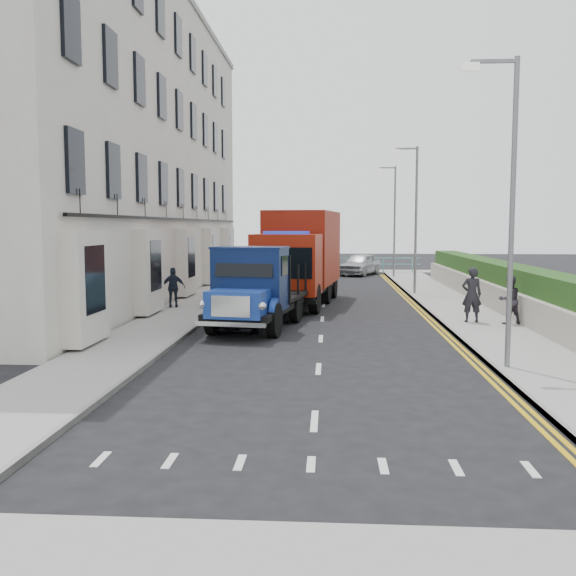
% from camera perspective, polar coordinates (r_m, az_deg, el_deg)
% --- Properties ---
extents(ground, '(120.00, 120.00, 0.00)m').
position_cam_1_polar(ground, '(17.00, 2.84, -5.71)').
color(ground, black).
rests_on(ground, ground).
extents(pavement_west, '(2.40, 38.00, 0.12)m').
position_cam_1_polar(pavement_west, '(26.44, -8.20, -1.58)').
color(pavement_west, gray).
rests_on(pavement_west, ground).
extents(pavement_east, '(2.60, 38.00, 0.12)m').
position_cam_1_polar(pavement_east, '(26.36, 14.75, -1.72)').
color(pavement_east, gray).
rests_on(pavement_east, ground).
extents(promenade, '(30.00, 2.50, 0.12)m').
position_cam_1_polar(promenade, '(45.78, 3.39, 1.48)').
color(promenade, gray).
rests_on(promenade, ground).
extents(sea_plane, '(120.00, 120.00, 0.00)m').
position_cam_1_polar(sea_plane, '(76.74, 3.52, 3.08)').
color(sea_plane, slate).
rests_on(sea_plane, ground).
extents(terrace_west, '(6.31, 30.20, 14.25)m').
position_cam_1_polar(terrace_west, '(31.45, -14.66, 12.41)').
color(terrace_west, silver).
rests_on(terrace_west, ground).
extents(garden_east, '(1.45, 28.00, 1.75)m').
position_cam_1_polar(garden_east, '(26.71, 18.82, 0.06)').
color(garden_east, '#B2AD9E').
rests_on(garden_east, ground).
extents(seafront_railing, '(13.00, 0.08, 1.11)m').
position_cam_1_polar(seafront_railing, '(44.95, 3.39, 2.07)').
color(seafront_railing, '#59B2A5').
rests_on(seafront_railing, ground).
extents(lamp_near, '(1.23, 0.18, 7.00)m').
position_cam_1_polar(lamp_near, '(15.20, 18.90, 7.81)').
color(lamp_near, slate).
rests_on(lamp_near, ground).
extents(lamp_mid, '(1.23, 0.18, 7.00)m').
position_cam_1_polar(lamp_mid, '(30.93, 11.10, 6.72)').
color(lamp_mid, slate).
rests_on(lamp_mid, ground).
extents(lamp_far, '(1.23, 0.18, 7.00)m').
position_cam_1_polar(lamp_far, '(40.86, 9.29, 6.45)').
color(lamp_far, slate).
rests_on(lamp_far, ground).
extents(bedford_lorry, '(3.00, 5.79, 2.63)m').
position_cam_1_polar(bedford_lorry, '(20.10, -3.23, -0.47)').
color(bedford_lorry, black).
rests_on(bedford_lorry, ground).
extents(red_lorry, '(3.47, 7.77, 3.93)m').
position_cam_1_polar(red_lorry, '(27.18, 1.09, 2.98)').
color(red_lorry, black).
rests_on(red_lorry, ground).
extents(parked_car_front, '(1.73, 3.82, 1.27)m').
position_cam_1_polar(parked_car_front, '(21.04, -4.08, -1.78)').
color(parked_car_front, black).
rests_on(parked_car_front, ground).
extents(parked_car_mid, '(2.05, 4.66, 1.49)m').
position_cam_1_polar(parked_car_mid, '(23.98, -3.12, -0.61)').
color(parked_car_mid, '#65B2D8').
rests_on(parked_car_mid, ground).
extents(parked_car_rear, '(2.61, 5.45, 1.53)m').
position_cam_1_polar(parked_car_rear, '(28.92, -1.95, 0.50)').
color(parked_car_rear, silver).
rests_on(parked_car_rear, ground).
extents(seafront_car_left, '(3.93, 6.28, 1.62)m').
position_cam_1_polar(seafront_car_left, '(40.06, -0.36, 1.98)').
color(seafront_car_left, black).
rests_on(seafront_car_left, ground).
extents(seafront_car_right, '(3.30, 4.70, 1.49)m').
position_cam_1_polar(seafront_car_right, '(43.37, 6.43, 2.13)').
color(seafront_car_right, '#ACADB1').
rests_on(seafront_car_right, ground).
extents(pedestrian_east_near, '(0.69, 0.47, 1.83)m').
position_cam_1_polar(pedestrian_east_near, '(22.13, 16.01, -0.58)').
color(pedestrian_east_near, black).
rests_on(pedestrian_east_near, pavement_east).
extents(pedestrian_east_far, '(0.93, 0.83, 1.59)m').
position_cam_1_polar(pedestrian_east_far, '(22.09, 19.07, -1.00)').
color(pedestrian_east_far, '#312A34').
rests_on(pedestrian_east_far, pavement_east).
extents(pedestrian_west_near, '(0.97, 0.55, 1.57)m').
position_cam_1_polar(pedestrian_west_near, '(25.51, -10.14, 0.04)').
color(pedestrian_west_near, '#19202D').
rests_on(pedestrian_west_near, pavement_west).
extents(pedestrian_west_far, '(0.88, 0.61, 1.71)m').
position_cam_1_polar(pedestrian_west_far, '(28.00, -5.85, 0.73)').
color(pedestrian_west_far, '#453B32').
rests_on(pedestrian_west_far, pavement_west).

